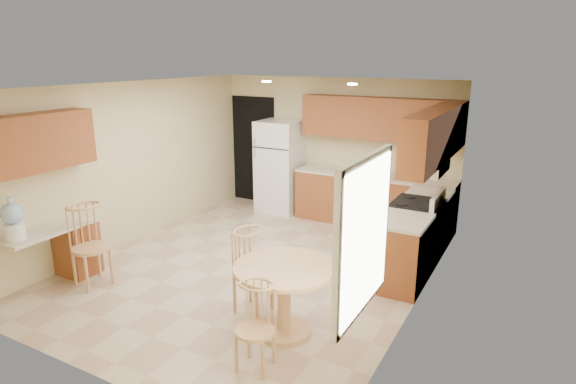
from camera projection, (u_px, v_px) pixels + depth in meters
The scene contains 30 objects.
floor at pixel (255, 266), 6.79m from camera, with size 5.50×5.50×0.00m, color tan.
ceiling at pixel (251, 86), 6.10m from camera, with size 4.50×5.50×0.02m, color white.
wall_back at pixel (335, 148), 8.77m from camera, with size 4.50×0.02×2.50m, color #C5B485.
wall_front at pixel (80, 252), 4.13m from camera, with size 4.50×0.02×2.50m, color #C5B485.
wall_left at pixel (132, 163), 7.48m from camera, with size 0.02×5.50×2.50m, color #C5B485.
wall_right at pixel (422, 205), 5.41m from camera, with size 0.02×5.50×2.50m, color #C5B485.
doorway at pixel (254, 150), 9.62m from camera, with size 0.90×0.02×2.10m, color black.
base_cab_back at pixel (373, 201), 8.33m from camera, with size 2.75×0.60×0.87m, color #985026.
counter_back at pixel (374, 176), 8.21m from camera, with size 2.75×0.63×0.04m, color beige.
base_cab_right_a at pixel (428, 221), 7.34m from camera, with size 0.60×0.59×0.87m, color #985026.
counter_right_a at pixel (430, 192), 7.21m from camera, with size 0.63×0.59×0.04m, color beige.
base_cab_right_b at pixel (401, 255), 6.11m from camera, with size 0.60×0.80×0.87m, color #985026.
counter_right_b at pixel (403, 221), 5.98m from camera, with size 0.63×0.80×0.04m, color beige.
upper_cab_back at pixel (380, 119), 8.06m from camera, with size 2.75×0.33×0.70m, color #985026.
upper_cab_right at pixel (435, 136), 6.34m from camera, with size 0.33×2.42×0.70m, color #985026.
upper_cab_left at pixel (39, 142), 5.89m from camera, with size 0.33×1.40×0.70m, color #985026.
sink at pixel (373, 174), 8.21m from camera, with size 0.78×0.44×0.01m, color silver.
range_hood at pixel (426, 167), 6.47m from camera, with size 0.50×0.76×0.14m, color silver.
desk_pedestal at pixel (77, 248), 6.50m from camera, with size 0.48×0.42×0.72m, color #985026.
desk_top at pixel (48, 230), 6.07m from camera, with size 0.50×1.20×0.04m, color beige.
window at pixel (364, 237), 3.79m from camera, with size 0.06×1.12×1.30m.
can_light_a at pixel (267, 82), 7.35m from camera, with size 0.14×0.14×0.02m, color white.
can_light_b at pixel (352, 84), 6.70m from camera, with size 0.14×0.14×0.02m, color white.
refrigerator at pixel (280, 167), 9.02m from camera, with size 0.76×0.74×1.72m.
stove at pixel (415, 233), 6.77m from camera, with size 0.65×0.76×1.09m.
dining_table at pixel (284, 290), 5.02m from camera, with size 1.06×1.06×0.78m.
chair_table_a at pixel (248, 266), 5.38m from camera, with size 0.43×0.56×0.98m.
chair_table_b at pixel (250, 324), 4.38m from camera, with size 0.38×0.38×0.86m.
chair_desk at pixel (83, 240), 6.01m from camera, with size 0.47×0.60×1.05m.
water_crock at pixel (13, 220), 5.65m from camera, with size 0.25×0.25×0.52m.
Camera 1 is at (3.40, -5.25, 2.88)m, focal length 30.00 mm.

